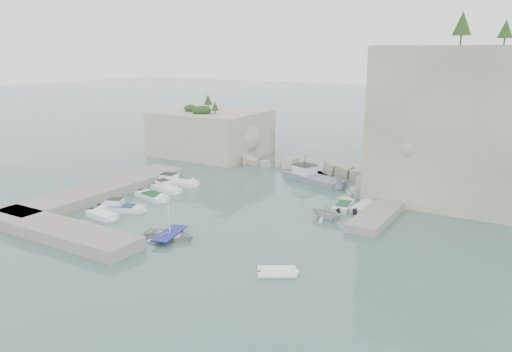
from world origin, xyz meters
The scene contains 22 objects.
ground centered at (0.00, 0.00, 0.00)m, with size 400.00×400.00×0.00m, color #476A63.
cliff_east centered at (23.00, 23.00, 8.50)m, with size 26.00×22.00×17.00m, color beige.
cliff_terrace centered at (13.00, 18.00, 1.25)m, with size 8.00×10.00×2.50m, color beige.
outcrop_west centered at (-20.00, 25.00, 3.50)m, with size 16.00×14.00×7.00m, color beige.
quay_west centered at (-17.00, -1.00, 0.55)m, with size 5.00×24.00×1.10m, color #9E9689.
quay_south centered at (-10.00, -12.50, 0.55)m, with size 18.00×4.00×1.10m, color #9E9689.
ledge_east centered at (13.50, 10.00, 0.40)m, with size 3.00×16.00×0.80m, color #9E9689.
breakwater centered at (-1.00, 22.00, 0.70)m, with size 28.00×3.00×1.40m, color beige.
motorboat_a centered at (-12.75, 7.10, 0.00)m, with size 6.71×2.00×1.40m, color white, non-canonical shape.
motorboat_b centered at (-11.56, 4.13, 0.00)m, with size 4.73×1.55×1.40m, color white, non-canonical shape.
motorboat_c centered at (-10.84, 0.90, 0.00)m, with size 5.01×1.82×0.70m, color white, non-canonical shape.
motorboat_d centered at (-10.51, -4.11, 0.00)m, with size 5.30×1.58×1.40m, color white, non-canonical shape.
motorboat_e centered at (-10.60, -6.73, 0.00)m, with size 3.90×1.59×0.70m, color white, non-canonical shape.
rowboat centered at (-0.86, -7.61, 0.00)m, with size 3.36×4.71×0.97m, color silver.
inflatable_dinghy centered at (10.99, -9.06, 0.00)m, with size 3.23×1.56×0.44m, color white, non-canonical shape.
tender_east_a centered at (9.06, 4.73, 0.00)m, with size 2.94×3.41×1.80m, color silver.
tender_east_b centered at (9.28, 8.84, 0.00)m, with size 4.62×1.57×0.70m, color silver, non-canonical shape.
tender_east_c centered at (11.14, 9.60, 0.00)m, with size 4.38×1.42×0.70m, color silver, non-canonical shape.
tender_east_d centered at (9.95, 13.51, 0.00)m, with size 1.47×3.90×1.51m, color white.
work_boat centered at (1.97, 17.11, 0.00)m, with size 9.48×2.80×2.20m, color slate, non-canonical shape.
rowboat_mast centered at (-0.86, -7.61, 2.59)m, with size 0.10×0.10×4.20m, color white.
vegetation centered at (17.83, 24.40, 17.93)m, with size 53.48×13.88×13.40m.
Camera 1 is at (27.76, -39.76, 16.57)m, focal length 35.00 mm.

